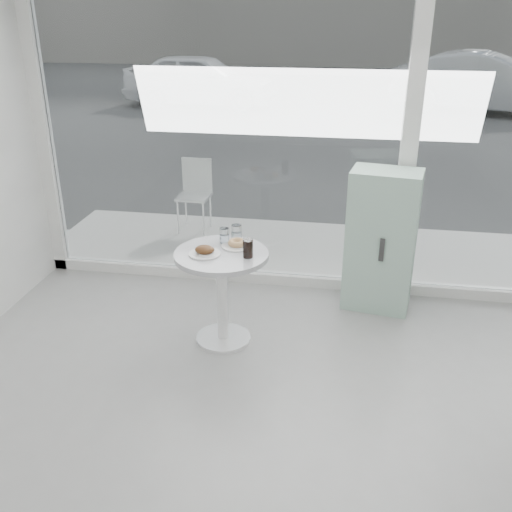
% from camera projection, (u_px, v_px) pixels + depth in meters
% --- Properties ---
extents(room_shell, '(6.00, 6.00, 6.00)m').
position_uv_depth(room_shell, '(190.00, 238.00, 1.55)').
color(room_shell, white).
rests_on(room_shell, ground).
extents(storefront, '(5.00, 0.14, 3.00)m').
position_uv_depth(storefront, '(313.00, 104.00, 4.83)').
color(storefront, white).
rests_on(storefront, ground).
extents(main_table, '(0.72, 0.72, 0.77)m').
position_uv_depth(main_table, '(222.00, 279.00, 4.39)').
color(main_table, white).
rests_on(main_table, ground).
extents(patio_deck, '(5.60, 1.60, 0.05)m').
position_uv_depth(patio_deck, '(306.00, 250.00, 6.24)').
color(patio_deck, silver).
rests_on(patio_deck, ground).
extents(street, '(40.00, 24.00, 0.00)m').
position_uv_depth(street, '(341.00, 94.00, 17.26)').
color(street, '#343434').
rests_on(street, ground).
extents(mint_cabinet, '(0.63, 0.47, 1.24)m').
position_uv_depth(mint_cabinet, '(381.00, 241.00, 4.91)').
color(mint_cabinet, '#94BDA5').
rests_on(mint_cabinet, ground).
extents(patio_chair, '(0.36, 0.36, 0.82)m').
position_uv_depth(patio_chair, '(195.00, 190.00, 6.60)').
color(patio_chair, white).
rests_on(patio_chair, patio_deck).
extents(car_white, '(4.06, 1.84, 1.35)m').
position_uv_depth(car_white, '(200.00, 80.00, 14.93)').
color(car_white, white).
rests_on(car_white, street).
extents(car_silver, '(4.65, 2.72, 1.45)m').
position_uv_depth(car_silver, '(485.00, 83.00, 13.95)').
color(car_silver, '#A5A7AC').
rests_on(car_silver, street).
extents(plate_fritter, '(0.24, 0.24, 0.07)m').
position_uv_depth(plate_fritter, '(205.00, 251.00, 4.26)').
color(plate_fritter, silver).
rests_on(plate_fritter, main_table).
extents(plate_donut, '(0.24, 0.24, 0.06)m').
position_uv_depth(plate_donut, '(237.00, 244.00, 4.40)').
color(plate_donut, silver).
rests_on(plate_donut, main_table).
extents(water_tumbler_a, '(0.08, 0.08, 0.12)m').
position_uv_depth(water_tumbler_a, '(224.00, 237.00, 4.45)').
color(water_tumbler_a, white).
rests_on(water_tumbler_a, main_table).
extents(water_tumbler_b, '(0.08, 0.08, 0.13)m').
position_uv_depth(water_tumbler_b, '(236.00, 234.00, 4.49)').
color(water_tumbler_b, white).
rests_on(water_tumbler_b, main_table).
extents(cola_glass, '(0.08, 0.08, 0.14)m').
position_uv_depth(cola_glass, '(248.00, 248.00, 4.20)').
color(cola_glass, white).
rests_on(cola_glass, main_table).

